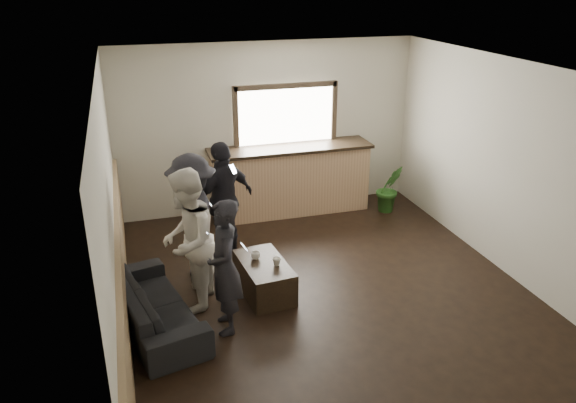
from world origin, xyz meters
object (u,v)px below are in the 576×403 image
object	(u,v)px
cup_b	(277,262)
potted_plant	(389,188)
coffee_table	(264,277)
person_d	(224,200)
sofa	(155,305)
cup_a	(256,256)
person_c	(193,219)
person_a	(225,267)
bar_counter	(290,175)
person_b	(187,241)

from	to	relation	value
cup_b	potted_plant	bearing A→B (deg)	39.07
coffee_table	person_d	size ratio (longest dim) A/B	0.57
sofa	cup_a	world-z (taller)	sofa
coffee_table	person_c	xyz separation A→B (m)	(-0.77, 0.63, 0.64)
coffee_table	person_a	bearing A→B (deg)	-133.87
coffee_table	sofa	bearing A→B (deg)	-166.18
cup_b	person_d	xyz separation A→B (m)	(-0.40, 1.27, 0.37)
sofa	coffee_table	distance (m)	1.42
bar_counter	coffee_table	size ratio (longest dim) A/B	2.80
bar_counter	person_b	bearing A→B (deg)	-128.90
potted_plant	person_d	bearing A→B (deg)	-164.88
sofa	person_b	distance (m)	0.81
coffee_table	cup_a	size ratio (longest dim) A/B	8.07
cup_a	potted_plant	xyz separation A→B (m)	(2.76, 1.83, -0.07)
person_d	person_c	bearing A→B (deg)	17.46
cup_b	person_b	distance (m)	1.14
coffee_table	cup_a	distance (m)	0.30
bar_counter	cup_b	bearing A→B (deg)	-110.25
coffee_table	person_d	xyz separation A→B (m)	(-0.27, 1.16, 0.63)
cup_b	person_a	distance (m)	0.94
person_b	cup_b	bearing A→B (deg)	107.24
coffee_table	person_a	size ratio (longest dim) A/B	0.61
sofa	cup_a	size ratio (longest dim) A/B	15.37
potted_plant	person_c	xyz separation A→B (m)	(-3.45, -1.32, 0.45)
cup_b	person_d	distance (m)	1.38
potted_plant	person_c	size ratio (longest dim) A/B	0.47
cup_a	potted_plant	bearing A→B (deg)	33.61
person_a	cup_a	bearing A→B (deg)	148.66
cup_b	person_b	xyz separation A→B (m)	(-1.06, 0.06, 0.40)
person_b	person_d	size ratio (longest dim) A/B	1.04
coffee_table	person_a	xyz separation A→B (m)	(-0.60, -0.62, 0.57)
person_d	bar_counter	bearing A→B (deg)	-165.60
sofa	person_d	size ratio (longest dim) A/B	1.09
coffee_table	potted_plant	size ratio (longest dim) A/B	1.19
person_b	person_c	world-z (taller)	person_b
potted_plant	person_b	bearing A→B (deg)	-150.95
sofa	cup_b	bearing A→B (deg)	-94.55
coffee_table	cup_b	bearing A→B (deg)	-39.85
cup_a	person_b	world-z (taller)	person_b
cup_a	person_a	distance (m)	0.96
person_a	coffee_table	bearing A→B (deg)	139.82
person_b	cup_a	bearing A→B (deg)	122.06
cup_b	potted_plant	distance (m)	3.28
person_b	person_a	bearing A→B (deg)	50.56
cup_a	person_b	bearing A→B (deg)	-168.62
sofa	potted_plant	xyz separation A→B (m)	(4.06, 2.30, 0.14)
person_b	person_c	xyz separation A→B (m)	(0.16, 0.68, -0.02)
bar_counter	potted_plant	size ratio (longest dim) A/B	3.33
person_c	person_d	size ratio (longest dim) A/B	1.01
cup_a	bar_counter	bearing A→B (deg)	63.53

